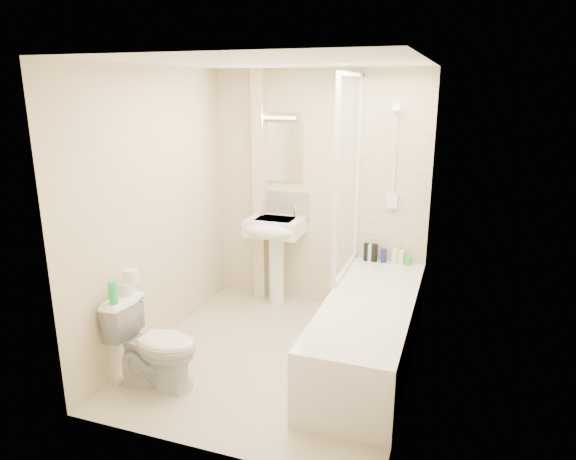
% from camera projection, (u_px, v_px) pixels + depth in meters
% --- Properties ---
extents(floor, '(2.50, 2.50, 0.00)m').
position_uv_depth(floor, '(276.00, 356.00, 4.39)').
color(floor, beige).
rests_on(floor, ground).
extents(wall_back, '(2.20, 0.02, 2.40)m').
position_uv_depth(wall_back, '(319.00, 192.00, 5.20)').
color(wall_back, beige).
rests_on(wall_back, ground).
extents(wall_left, '(0.02, 2.50, 2.40)m').
position_uv_depth(wall_left, '(156.00, 210.00, 4.42)').
color(wall_left, beige).
rests_on(wall_left, ground).
extents(wall_right, '(0.02, 2.50, 2.40)m').
position_uv_depth(wall_right, '(417.00, 233.00, 3.72)').
color(wall_right, beige).
rests_on(wall_right, ground).
extents(ceiling, '(2.20, 2.50, 0.02)m').
position_uv_depth(ceiling, '(274.00, 62.00, 3.74)').
color(ceiling, white).
rests_on(ceiling, wall_back).
extents(tile_back, '(0.70, 0.01, 1.75)m').
position_uv_depth(tile_back, '(394.00, 174.00, 4.89)').
color(tile_back, beige).
rests_on(tile_back, wall_back).
extents(tile_right, '(0.01, 2.10, 1.75)m').
position_uv_depth(tile_right, '(420.00, 197.00, 3.84)').
color(tile_right, beige).
rests_on(tile_right, wall_right).
extents(pipe_boxing, '(0.12, 0.12, 2.40)m').
position_uv_depth(pipe_boxing, '(260.00, 189.00, 5.35)').
color(pipe_boxing, beige).
rests_on(pipe_boxing, ground).
extents(splashback, '(0.60, 0.02, 0.30)m').
position_uv_depth(splashback, '(282.00, 205.00, 5.37)').
color(splashback, beige).
rests_on(splashback, wall_back).
extents(mirror, '(0.46, 0.01, 0.60)m').
position_uv_depth(mirror, '(281.00, 153.00, 5.22)').
color(mirror, white).
rests_on(mirror, wall_back).
extents(strip_light, '(0.42, 0.07, 0.07)m').
position_uv_depth(strip_light, '(281.00, 116.00, 5.10)').
color(strip_light, silver).
rests_on(strip_light, wall_back).
extents(bathtub, '(0.70, 2.10, 0.55)m').
position_uv_depth(bathtub, '(369.00, 329.00, 4.26)').
color(bathtub, white).
rests_on(bathtub, ground).
extents(shower_screen, '(0.04, 0.92, 1.80)m').
position_uv_depth(shower_screen, '(348.00, 176.00, 4.60)').
color(shower_screen, white).
rests_on(shower_screen, bathtub).
extents(shower_fixture, '(0.10, 0.16, 0.99)m').
position_uv_depth(shower_fixture, '(394.00, 162.00, 4.82)').
color(shower_fixture, white).
rests_on(shower_fixture, wall_back).
extents(pedestal_sink, '(0.55, 0.50, 1.06)m').
position_uv_depth(pedestal_sink, '(274.00, 237.00, 5.24)').
color(pedestal_sink, white).
rests_on(pedestal_sink, ground).
extents(bottle_black_a, '(0.05, 0.05, 0.18)m').
position_uv_depth(bottle_black_a, '(366.00, 252.00, 5.11)').
color(bottle_black_a, black).
rests_on(bottle_black_a, bathtub).
extents(bottle_white_a, '(0.05, 0.05, 0.17)m').
position_uv_depth(bottle_white_a, '(370.00, 253.00, 5.10)').
color(bottle_white_a, silver).
rests_on(bottle_white_a, bathtub).
extents(bottle_black_b, '(0.07, 0.07, 0.18)m').
position_uv_depth(bottle_black_b, '(374.00, 253.00, 5.08)').
color(bottle_black_b, black).
rests_on(bottle_black_b, bathtub).
extents(bottle_blue, '(0.06, 0.06, 0.14)m').
position_uv_depth(bottle_blue, '(384.00, 256.00, 5.06)').
color(bottle_blue, navy).
rests_on(bottle_blue, bathtub).
extents(bottle_cream, '(0.06, 0.06, 0.15)m').
position_uv_depth(bottle_cream, '(395.00, 256.00, 5.02)').
color(bottle_cream, '#F7ECBE').
rests_on(bottle_cream, bathtub).
extents(bottle_white_b, '(0.06, 0.06, 0.14)m').
position_uv_depth(bottle_white_b, '(401.00, 257.00, 5.00)').
color(bottle_white_b, white).
rests_on(bottle_white_b, bathtub).
extents(bottle_green, '(0.06, 0.06, 0.09)m').
position_uv_depth(bottle_green, '(408.00, 261.00, 4.99)').
color(bottle_green, green).
rests_on(bottle_green, bathtub).
extents(toilet, '(0.40, 0.69, 0.69)m').
position_uv_depth(toilet, '(155.00, 344.00, 3.89)').
color(toilet, white).
rests_on(toilet, ground).
extents(toilet_roll_lower, '(0.11, 0.11, 0.09)m').
position_uv_depth(toilet_roll_lower, '(127.00, 288.00, 3.93)').
color(toilet_roll_lower, white).
rests_on(toilet_roll_lower, toilet).
extents(toilet_roll_upper, '(0.11, 0.11, 0.09)m').
position_uv_depth(toilet_roll_upper, '(131.00, 276.00, 3.93)').
color(toilet_roll_upper, white).
rests_on(toilet_roll_upper, toilet_roll_lower).
extents(green_bottle, '(0.06, 0.06, 0.17)m').
position_uv_depth(green_bottle, '(113.00, 293.00, 3.74)').
color(green_bottle, green).
rests_on(green_bottle, toilet).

